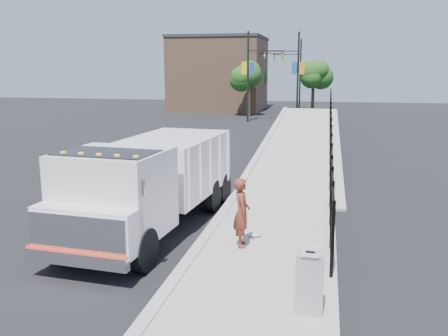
# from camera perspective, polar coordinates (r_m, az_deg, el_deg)

# --- Properties ---
(ground) EXTENTS (120.00, 120.00, 0.00)m
(ground) POSITION_cam_1_polar(r_m,az_deg,el_deg) (14.45, -2.31, -8.47)
(ground) COLOR black
(ground) RESTS_ON ground
(sidewalk) EXTENTS (3.55, 12.00, 0.12)m
(sidewalk) POSITION_cam_1_polar(r_m,az_deg,el_deg) (12.27, 4.33, -11.94)
(sidewalk) COLOR #9E998E
(sidewalk) RESTS_ON ground
(curb) EXTENTS (0.30, 12.00, 0.16)m
(curb) POSITION_cam_1_polar(r_m,az_deg,el_deg) (12.62, -4.53, -11.16)
(curb) COLOR #ADAAA3
(curb) RESTS_ON ground
(ramp) EXTENTS (3.95, 24.06, 3.19)m
(ramp) POSITION_cam_1_polar(r_m,az_deg,el_deg) (29.61, 9.19, 1.77)
(ramp) COLOR #9E998E
(ramp) RESTS_ON ground
(iron_fence) EXTENTS (0.10, 28.00, 1.80)m
(iron_fence) POSITION_cam_1_polar(r_m,az_deg,el_deg) (25.50, 12.05, 2.15)
(iron_fence) COLOR black
(iron_fence) RESTS_ON ground
(truck) EXTENTS (3.41, 8.57, 2.87)m
(truck) POSITION_cam_1_polar(r_m,az_deg,el_deg) (15.14, -8.54, -1.30)
(truck) COLOR black
(truck) RESTS_ON ground
(worker) EXTENTS (0.61, 0.78, 1.89)m
(worker) POSITION_cam_1_polar(r_m,az_deg,el_deg) (13.55, 2.03, -5.09)
(worker) COLOR maroon
(worker) RESTS_ON sidewalk
(utility_cabinet) EXTENTS (0.55, 0.40, 1.25)m
(utility_cabinet) POSITION_cam_1_polar(r_m,az_deg,el_deg) (10.25, 9.74, -12.80)
(utility_cabinet) COLOR gray
(utility_cabinet) RESTS_ON sidewalk
(arrow_sign) EXTENTS (0.35, 0.04, 0.22)m
(arrow_sign) POSITION_cam_1_polar(r_m,az_deg,el_deg) (9.77, 9.84, -9.40)
(arrow_sign) COLOR white
(arrow_sign) RESTS_ON utility_cabinet
(debris) EXTENTS (0.40, 0.40, 0.10)m
(debris) POSITION_cam_1_polar(r_m,az_deg,el_deg) (14.61, 3.48, -7.56)
(debris) COLOR silver
(debris) RESTS_ON sidewalk
(light_pole_0) EXTENTS (3.77, 0.22, 8.00)m
(light_pole_0) POSITION_cam_1_polar(r_m,az_deg,el_deg) (45.46, 3.14, 10.78)
(light_pole_0) COLOR black
(light_pole_0) RESTS_ON ground
(light_pole_1) EXTENTS (3.78, 0.22, 8.00)m
(light_pole_1) POSITION_cam_1_polar(r_m,az_deg,el_deg) (46.44, 8.06, 10.71)
(light_pole_1) COLOR black
(light_pole_1) RESTS_ON ground
(light_pole_2) EXTENTS (3.77, 0.22, 8.00)m
(light_pole_2) POSITION_cam_1_polar(r_m,az_deg,el_deg) (55.51, 3.78, 10.91)
(light_pole_2) COLOR black
(light_pole_2) RESTS_ON ground
(light_pole_3) EXTENTS (3.77, 0.22, 8.00)m
(light_pole_3) POSITION_cam_1_polar(r_m,az_deg,el_deg) (58.76, 8.41, 10.84)
(light_pole_3) COLOR black
(light_pole_3) RESTS_ON ground
(tree_0) EXTENTS (2.68, 2.68, 5.34)m
(tree_0) POSITION_cam_1_polar(r_m,az_deg,el_deg) (50.09, 2.86, 10.38)
(tree_0) COLOR #382314
(tree_0) RESTS_ON ground
(tree_1) EXTENTS (2.43, 2.43, 5.21)m
(tree_1) POSITION_cam_1_polar(r_m,az_deg,el_deg) (54.86, 10.20, 10.30)
(tree_1) COLOR #382314
(tree_1) RESTS_ON ground
(tree_2) EXTENTS (2.83, 2.83, 5.41)m
(tree_2) POSITION_cam_1_polar(r_m,az_deg,el_deg) (60.96, 3.57, 10.58)
(tree_2) COLOR #382314
(tree_2) RESTS_ON ground
(building) EXTENTS (10.00, 10.00, 8.00)m
(building) POSITION_cam_1_polar(r_m,az_deg,el_deg) (58.49, -0.53, 10.61)
(building) COLOR #8C664C
(building) RESTS_ON ground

